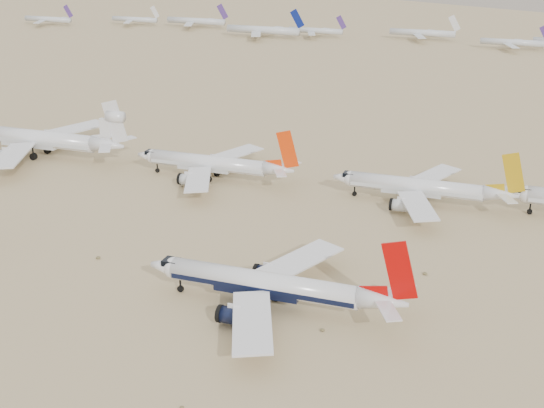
{
  "coord_description": "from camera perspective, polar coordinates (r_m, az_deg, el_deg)",
  "views": [
    {
      "loc": [
        56.5,
        -113.69,
        70.59
      ],
      "look_at": [
        0.18,
        41.62,
        7.0
      ],
      "focal_mm": 50.0,
      "sensor_mm": 36.0,
      "label": 1
    }
  ],
  "objects": [
    {
      "name": "ground",
      "position": [
        145.26,
        -5.73,
        -8.14
      ],
      "size": [
        7000.0,
        7000.0,
        0.0
      ],
      "primitive_type": "plane",
      "color": "#9B835A",
      "rests_on": "ground"
    },
    {
      "name": "distant_storage_row",
      "position": [
        458.77,
        9.96,
        12.45
      ],
      "size": [
        512.35,
        67.53,
        15.7
      ],
      "color": "silver",
      "rests_on": "ground"
    },
    {
      "name": "main_airliner",
      "position": [
        143.74,
        0.17,
        -6.16
      ],
      "size": [
        50.15,
        48.98,
        17.7
      ],
      "color": "silver",
      "rests_on": "ground"
    },
    {
      "name": "row2_gold_tail",
      "position": [
        198.63,
        11.35,
        1.22
      ],
      "size": [
        46.05,
        45.04,
        16.4
      ],
      "color": "silver",
      "rests_on": "ground"
    },
    {
      "name": "row2_white_trijet",
      "position": [
        243.5,
        -16.86,
        4.72
      ],
      "size": [
        56.98,
        55.69,
        20.19
      ],
      "color": "silver",
      "rests_on": "ground"
    },
    {
      "name": "row2_orange_tail",
      "position": [
        213.83,
        -4.36,
        3.03
      ],
      "size": [
        46.38,
        45.37,
        16.54
      ],
      "color": "silver",
      "rests_on": "ground"
    },
    {
      "name": "desert_scrub",
      "position": [
        125.41,
        -14.03,
        -13.76
      ],
      "size": [
        261.14,
        121.67,
        0.63
      ],
      "color": "brown",
      "rests_on": "ground"
    }
  ]
}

